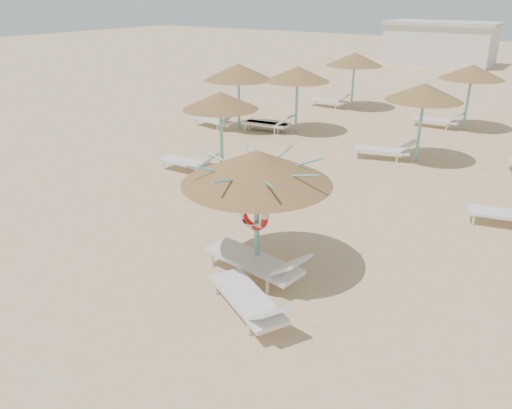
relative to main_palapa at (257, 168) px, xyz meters
The scene contains 6 objects.
ground 2.29m from the main_palapa, 36.35° to the right, with size 120.00×120.00×0.00m, color tan.
main_palapa is the anchor object (origin of this frame).
lounger_main_a 1.91m from the main_palapa, 48.55° to the right, with size 2.39×0.99×0.84m.
lounger_main_b 2.52m from the main_palapa, 59.92° to the right, with size 2.15×1.56×0.77m.
palapa_field 10.12m from the main_palapa, 82.94° to the left, with size 21.24×14.37×2.71m.
service_hut 35.42m from the main_palapa, 99.57° to the left, with size 8.40×4.40×3.25m.
Camera 1 is at (4.91, -7.43, 5.39)m, focal length 35.00 mm.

